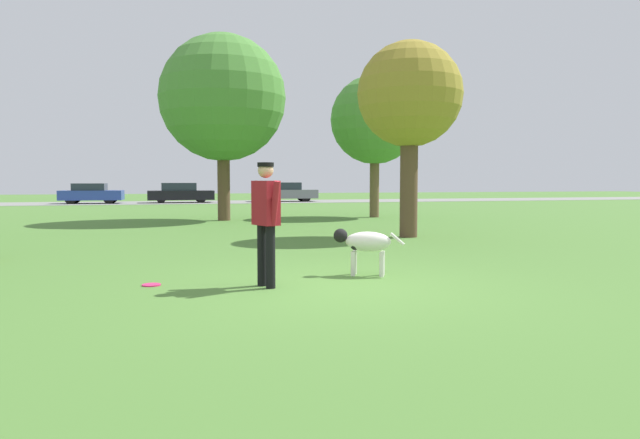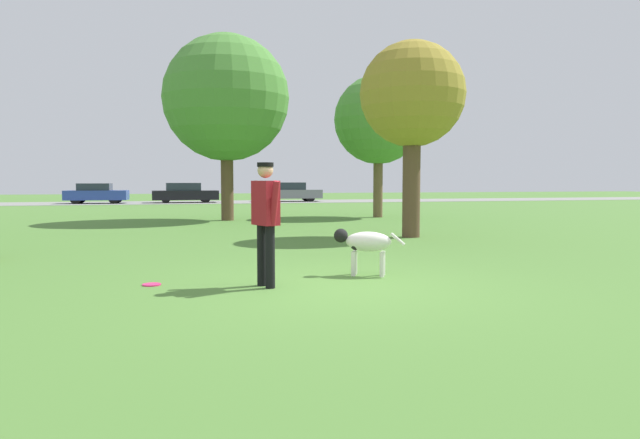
{
  "view_description": "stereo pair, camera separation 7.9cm",
  "coord_description": "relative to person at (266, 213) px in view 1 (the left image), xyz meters",
  "views": [
    {
      "loc": [
        -2.22,
        -7.45,
        1.46
      ],
      "look_at": [
        -0.07,
        0.51,
        0.9
      ],
      "focal_mm": 32.0,
      "sensor_mm": 36.0,
      "label": 1
    },
    {
      "loc": [
        -2.14,
        -7.47,
        1.46
      ],
      "look_at": [
        -0.07,
        0.51,
        0.9
      ],
      "focal_mm": 32.0,
      "sensor_mm": 36.0,
      "label": 2
    }
  ],
  "objects": [
    {
      "name": "ground_plane",
      "position": [
        0.91,
        -0.24,
        -1.02
      ],
      "size": [
        120.0,
        120.0,
        0.0
      ],
      "primitive_type": "plane",
      "color": "#4C7A33"
    },
    {
      "name": "far_road_strip",
      "position": [
        0.91,
        32.0,
        -1.01
      ],
      "size": [
        120.0,
        6.0,
        0.01
      ],
      "color": "gray",
      "rests_on": "ground_plane"
    },
    {
      "name": "person",
      "position": [
        0.0,
        0.0,
        0.0
      ],
      "size": [
        0.35,
        0.67,
        1.71
      ],
      "rotation": [
        0.0,
        0.0,
        -1.21
      ],
      "color": "black",
      "rests_on": "ground_plane"
    },
    {
      "name": "dog",
      "position": [
        1.62,
        0.56,
        -0.51
      ],
      "size": [
        1.05,
        0.63,
        0.72
      ],
      "rotation": [
        0.0,
        0.0,
        2.68
      ],
      "color": "silver",
      "rests_on": "ground_plane"
    },
    {
      "name": "frisbee",
      "position": [
        -1.53,
        0.53,
        -1.01
      ],
      "size": [
        0.26,
        0.26,
        0.02
      ],
      "color": "#E52366",
      "rests_on": "ground_plane"
    },
    {
      "name": "tree_far_right",
      "position": [
        6.78,
        13.9,
        2.87
      ],
      "size": [
        3.54,
        3.54,
        5.67
      ],
      "color": "brown",
      "rests_on": "ground_plane"
    },
    {
      "name": "tree_near_right",
      "position": [
        4.77,
        5.99,
        2.6
      ],
      "size": [
        2.7,
        2.7,
        5.03
      ],
      "color": "brown",
      "rests_on": "ground_plane"
    },
    {
      "name": "tree_mid_center",
      "position": [
        0.74,
        13.57,
        3.46
      ],
      "size": [
        4.61,
        4.61,
        6.8
      ],
      "color": "brown",
      "rests_on": "ground_plane"
    },
    {
      "name": "parked_car_blue",
      "position": [
        -6.0,
        31.6,
        -0.36
      ],
      "size": [
        3.91,
        1.93,
        1.3
      ],
      "rotation": [
        0.0,
        0.0,
        -0.05
      ],
      "color": "#284293",
      "rests_on": "ground_plane"
    },
    {
      "name": "parked_car_black",
      "position": [
        -0.43,
        31.68,
        -0.37
      ],
      "size": [
        4.36,
        1.95,
        1.33
      ],
      "rotation": [
        0.0,
        0.0,
        0.03
      ],
      "color": "black",
      "rests_on": "ground_plane"
    },
    {
      "name": "parked_car_grey",
      "position": [
        6.83,
        31.98,
        -0.34
      ],
      "size": [
        4.41,
        1.97,
        1.35
      ],
      "rotation": [
        0.0,
        0.0,
        -0.03
      ],
      "color": "slate",
      "rests_on": "ground_plane"
    }
  ]
}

